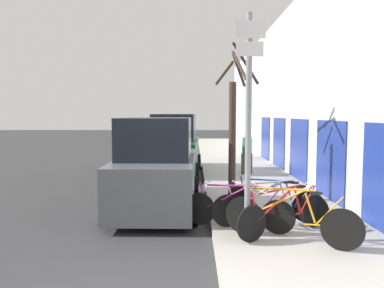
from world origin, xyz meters
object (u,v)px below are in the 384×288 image
(bicycle_0, at_px, (290,219))
(bicycle_4, at_px, (275,202))
(bicycle_2, at_px, (237,210))
(signpost, at_px, (248,120))
(parked_car_1, at_px, (175,148))
(street_tree, at_px, (233,126))
(pedestrian_near, at_px, (247,150))
(bicycle_1, at_px, (285,214))
(bicycle_3, at_px, (268,206))
(parked_car_0, at_px, (157,169))

(bicycle_0, bearing_deg, bicycle_4, 28.50)
(bicycle_0, height_order, bicycle_2, bicycle_0)
(bicycle_0, bearing_deg, signpost, 113.38)
(parked_car_1, relative_size, street_tree, 1.12)
(bicycle_2, distance_m, parked_car_1, 7.72)
(bicycle_2, height_order, pedestrian_near, pedestrian_near)
(bicycle_2, bearing_deg, signpost, -148.29)
(bicycle_2, bearing_deg, bicycle_1, -86.93)
(bicycle_2, distance_m, pedestrian_near, 6.84)
(signpost, xyz_separation_m, bicycle_2, (-0.10, 0.63, -1.77))
(bicycle_3, xyz_separation_m, bicycle_4, (0.21, 0.33, -0.01))
(bicycle_3, relative_size, street_tree, 0.57)
(bicycle_0, relative_size, pedestrian_near, 1.35)
(signpost, xyz_separation_m, bicycle_0, (0.73, -0.08, -1.74))
(parked_car_1, xyz_separation_m, pedestrian_near, (2.73, -0.81, -0.01))
(bicycle_4, height_order, street_tree, street_tree)
(bicycle_0, height_order, bicycle_3, bicycle_0)
(bicycle_2, xyz_separation_m, parked_car_1, (-1.61, 7.53, 0.54))
(bicycle_1, distance_m, street_tree, 3.33)
(bicycle_3, xyz_separation_m, pedestrian_near, (0.47, 6.40, 0.53))
(bicycle_3, height_order, parked_car_0, parked_car_0)
(parked_car_1, height_order, street_tree, street_tree)
(pedestrian_near, bearing_deg, street_tree, -98.87)
(parked_car_0, bearing_deg, pedestrian_near, 59.06)
(signpost, height_order, parked_car_0, signpost)
(bicycle_4, distance_m, parked_car_0, 3.03)
(bicycle_1, xyz_separation_m, bicycle_3, (-0.20, 0.62, 0.00))
(signpost, height_order, street_tree, street_tree)
(signpost, relative_size, bicycle_3, 1.71)
(bicycle_4, bearing_deg, bicycle_1, -149.63)
(bicycle_3, relative_size, bicycle_4, 1.21)
(bicycle_0, distance_m, street_tree, 3.68)
(bicycle_2, distance_m, parked_car_0, 2.76)
(pedestrian_near, bearing_deg, bicycle_2, -95.53)
(parked_car_0, relative_size, parked_car_1, 0.94)
(bicycle_1, relative_size, parked_car_0, 0.45)
(pedestrian_near, bearing_deg, bicycle_0, -88.25)
(signpost, bearing_deg, bicycle_4, 59.39)
(bicycle_1, relative_size, parked_car_1, 0.43)
(bicycle_3, distance_m, bicycle_4, 0.39)
(bicycle_1, distance_m, parked_car_1, 8.22)
(bicycle_1, height_order, street_tree, street_tree)
(bicycle_4, relative_size, parked_car_1, 0.42)
(bicycle_0, height_order, parked_car_1, parked_car_1)
(bicycle_2, relative_size, parked_car_1, 0.45)
(bicycle_1, height_order, bicycle_3, bicycle_1)
(bicycle_1, bearing_deg, bicycle_4, -33.33)
(parked_car_0, bearing_deg, bicycle_0, -45.89)
(parked_car_1, bearing_deg, bicycle_1, -70.41)
(parked_car_1, distance_m, street_tree, 5.36)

